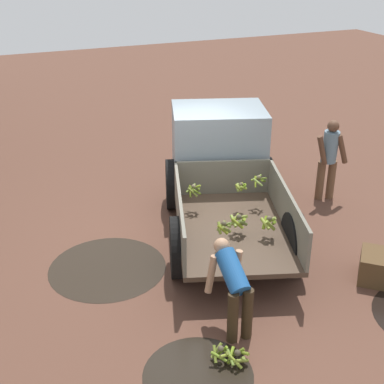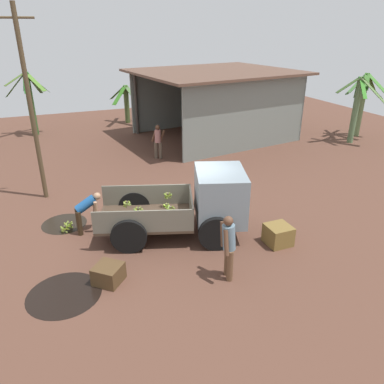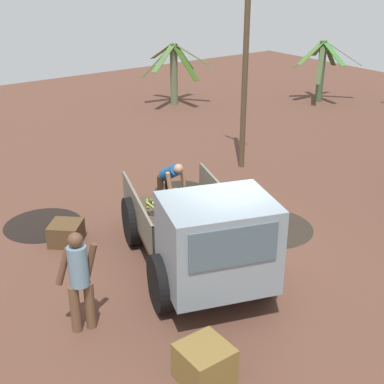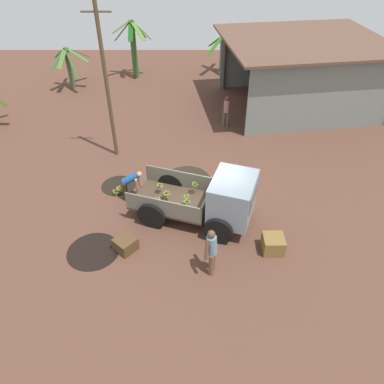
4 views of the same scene
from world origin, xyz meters
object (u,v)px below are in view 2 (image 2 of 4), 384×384
at_px(cargo_truck, 203,202).
at_px(person_foreground_visitor, 228,245).
at_px(banana_bunch_on_ground_1, 69,224).
at_px(wooden_crate_0, 108,274).
at_px(wooden_crate_1, 278,235).
at_px(person_worker_loading, 86,210).
at_px(person_bystander_near_shed, 158,140).
at_px(banana_bunch_on_ground_0, 65,228).
at_px(utility_pole, 31,106).

xyz_separation_m(cargo_truck, person_foreground_visitor, (-0.30, -2.22, -0.09)).
xyz_separation_m(person_foreground_visitor, banana_bunch_on_ground_1, (-3.37, 3.95, -0.80)).
height_order(person_foreground_visitor, wooden_crate_0, person_foreground_visitor).
distance_m(banana_bunch_on_ground_1, wooden_crate_0, 3.11).
relative_size(person_foreground_visitor, wooden_crate_1, 2.52).
bearing_deg(person_worker_loading, person_bystander_near_shed, 55.13).
relative_size(cargo_truck, banana_bunch_on_ground_0, 15.48).
distance_m(utility_pole, person_worker_loading, 4.14).
distance_m(utility_pole, wooden_crate_1, 8.82).
bearing_deg(wooden_crate_0, person_bystander_near_shed, 65.43).
height_order(person_worker_loading, banana_bunch_on_ground_0, person_worker_loading).
bearing_deg(cargo_truck, banana_bunch_on_ground_0, 176.13).
bearing_deg(person_worker_loading, cargo_truck, -22.95).
distance_m(person_bystander_near_shed, wooden_crate_1, 8.49).
bearing_deg(person_bystander_near_shed, person_foreground_visitor, -163.08).
distance_m(utility_pole, person_bystander_near_shed, 6.17).
relative_size(person_bystander_near_shed, wooden_crate_0, 2.50).
bearing_deg(person_bystander_near_shed, wooden_crate_0, 179.22).
relative_size(person_foreground_visitor, person_worker_loading, 1.39).
relative_size(cargo_truck, wooden_crate_1, 6.77).
height_order(banana_bunch_on_ground_1, wooden_crate_1, wooden_crate_1).
height_order(cargo_truck, wooden_crate_1, cargo_truck).
bearing_deg(banana_bunch_on_ground_1, person_foreground_visitor, -49.51).
bearing_deg(person_bystander_near_shed, cargo_truck, -162.80).
bearing_deg(utility_pole, banana_bunch_on_ground_1, -78.42).
relative_size(cargo_truck, person_worker_loading, 3.73).
bearing_deg(person_foreground_visitor, banana_bunch_on_ground_1, -36.85).
relative_size(person_worker_loading, wooden_crate_1, 1.81).
bearing_deg(utility_pole, wooden_crate_1, -44.18).
relative_size(banana_bunch_on_ground_1, wooden_crate_1, 0.44).
height_order(utility_pole, wooden_crate_0, utility_pole).
height_order(cargo_truck, banana_bunch_on_ground_1, cargo_truck).
distance_m(cargo_truck, person_worker_loading, 3.43).
height_order(person_bystander_near_shed, wooden_crate_1, person_bystander_near_shed).
distance_m(person_foreground_visitor, wooden_crate_1, 2.30).
bearing_deg(banana_bunch_on_ground_1, person_bystander_near_shed, 49.95).
bearing_deg(wooden_crate_0, utility_pole, 101.89).
bearing_deg(utility_pole, person_worker_loading, -71.02).
distance_m(wooden_crate_0, wooden_crate_1, 4.74).
height_order(banana_bunch_on_ground_0, wooden_crate_0, wooden_crate_0).
height_order(cargo_truck, utility_pole, utility_pole).
height_order(utility_pole, person_bystander_near_shed, utility_pole).
bearing_deg(wooden_crate_0, cargo_truck, 23.53).
bearing_deg(wooden_crate_1, person_worker_loading, 151.26).
bearing_deg(person_foreground_visitor, wooden_crate_0, -5.76).
distance_m(cargo_truck, utility_pole, 6.51).
relative_size(person_bystander_near_shed, banana_bunch_on_ground_0, 5.30).
distance_m(cargo_truck, person_bystander_near_shed, 7.12).
relative_size(cargo_truck, person_bystander_near_shed, 2.92).
height_order(utility_pole, person_worker_loading, utility_pole).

